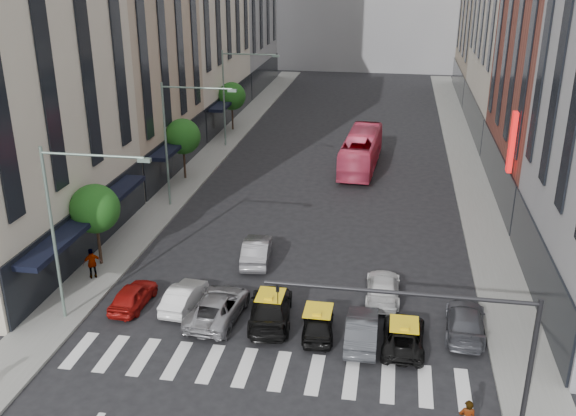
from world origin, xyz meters
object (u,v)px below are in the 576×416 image
at_px(streetlamp_far, 233,86).
at_px(taxi_center, 318,322).
at_px(taxi_left, 271,308).
at_px(streetlamp_near, 68,213).
at_px(streetlamp_mid, 178,129).
at_px(pedestrian_far, 92,263).
at_px(car_red, 133,296).
at_px(bus, 361,151).
at_px(car_white_front, 184,296).

xyz_separation_m(streetlamp_far, taxi_center, (11.94, -31.21, -5.26)).
distance_m(streetlamp_far, taxi_left, 32.30).
bearing_deg(streetlamp_near, streetlamp_mid, 90.00).
bearing_deg(pedestrian_far, car_red, 110.19).
relative_size(streetlamp_mid, car_red, 2.43).
bearing_deg(bus, streetlamp_near, 69.15).
distance_m(car_white_front, taxi_center, 7.39).
xyz_separation_m(taxi_left, pedestrian_far, (-10.82, 2.66, 0.31)).
bearing_deg(taxi_left, taxi_center, 155.96).
xyz_separation_m(streetlamp_near, taxi_center, (11.94, 0.79, -5.26)).
relative_size(streetlamp_far, car_red, 2.43).
bearing_deg(car_white_front, streetlamp_far, -76.65).
bearing_deg(bus, streetlamp_far, -16.64).
height_order(streetlamp_near, streetlamp_far, same).
bearing_deg(taxi_left, car_red, -9.07).
relative_size(streetlamp_near, streetlamp_far, 1.00).
xyz_separation_m(bus, pedestrian_far, (-13.73, -23.31, -0.50)).
height_order(streetlamp_far, taxi_center, streetlamp_far).
height_order(streetlamp_near, taxi_center, streetlamp_near).
distance_m(streetlamp_mid, taxi_left, 18.02).
height_order(streetlamp_near, car_white_front, streetlamp_near).
height_order(car_white_front, bus, bus).
bearing_deg(taxi_left, car_white_front, -14.63).
relative_size(car_red, car_white_front, 0.97).
bearing_deg(streetlamp_far, pedestrian_far, -92.84).
relative_size(car_white_front, taxi_left, 0.75).
distance_m(streetlamp_mid, taxi_center, 20.04).
distance_m(car_white_front, pedestrian_far, 6.41).
bearing_deg(streetlamp_far, bus, -19.98).
height_order(taxi_left, taxi_center, taxi_left).
relative_size(streetlamp_near, car_white_front, 2.35).
height_order(car_red, bus, bus).
relative_size(streetlamp_mid, streetlamp_far, 1.00).
distance_m(car_white_front, taxi_left, 4.80).
bearing_deg(car_red, streetlamp_mid, -79.37).
bearing_deg(taxi_center, car_white_front, -16.50).
bearing_deg(streetlamp_near, car_red, 41.84).
bearing_deg(car_white_front, car_red, 12.39).
relative_size(streetlamp_far, taxi_left, 1.77).
bearing_deg(streetlamp_far, car_red, -86.21).
bearing_deg(pedestrian_far, streetlamp_near, 73.80).
distance_m(taxi_left, bus, 26.14).
distance_m(car_white_front, bus, 26.49).
relative_size(taxi_center, bus, 0.34).
relative_size(streetlamp_far, car_white_front, 2.35).
bearing_deg(car_red, pedestrian_far, -32.87).
distance_m(streetlamp_mid, pedestrian_far, 12.83).
bearing_deg(car_red, streetlamp_far, -83.61).
xyz_separation_m(streetlamp_near, streetlamp_mid, (0.00, 16.00, 0.00)).
distance_m(streetlamp_far, taxi_center, 33.83).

